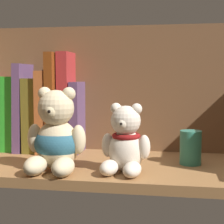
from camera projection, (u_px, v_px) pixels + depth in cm
name	position (u px, v px, depth cm)	size (l,w,h in cm)	color
shelf_board	(120.00, 168.00, 78.97)	(79.46, 28.89, 2.00)	olive
shelf_back_panel	(129.00, 93.00, 92.26)	(81.86, 1.20, 33.35)	brown
book_1	(1.00, 113.00, 95.02)	(3.49, 14.98, 18.50)	#6B2748
book_2	(15.00, 113.00, 94.38)	(3.57, 10.50, 18.73)	green
book_3	(26.00, 107.00, 93.73)	(1.95, 12.89, 21.86)	#5A3F67
book_4	(37.00, 114.00, 93.40)	(3.41, 12.58, 18.29)	brown
book_5	(49.00, 111.00, 92.80)	(2.33, 14.28, 20.08)	#AD5A2B
book_6	(58.00, 102.00, 92.18)	(2.05, 14.70, 24.45)	brown
book_7	(68.00, 102.00, 91.73)	(2.64, 10.82, 24.67)	#A32727
book_8	(79.00, 117.00, 91.63)	(2.21, 10.32, 17.42)	#583E65
teddy_bear_larger	(56.00, 138.00, 72.59)	(12.09, 12.59, 16.65)	beige
teddy_bear_smaller	(125.00, 143.00, 71.14)	(10.03, 10.37, 13.56)	beige
pillar_candle	(191.00, 148.00, 77.86)	(4.58, 4.58, 7.25)	#2D7A66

